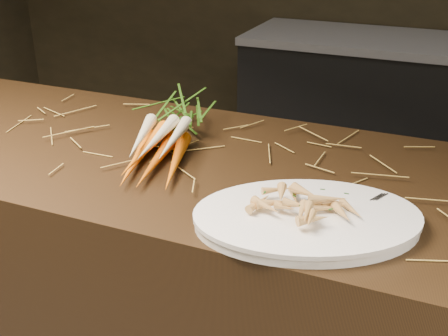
% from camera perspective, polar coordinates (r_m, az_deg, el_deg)
% --- Properties ---
extents(main_counter, '(2.40, 0.70, 0.90)m').
position_cam_1_polar(main_counter, '(1.57, 0.01, -14.69)').
color(main_counter, black).
rests_on(main_counter, ground).
extents(back_counter, '(1.82, 0.62, 0.84)m').
position_cam_1_polar(back_counter, '(3.16, 18.79, 4.69)').
color(back_counter, black).
rests_on(back_counter, ground).
extents(straw_bedding, '(1.40, 0.60, 0.02)m').
position_cam_1_polar(straw_bedding, '(1.32, 0.02, 0.82)').
color(straw_bedding, olive).
rests_on(straw_bedding, main_counter).
extents(root_veg_bunch, '(0.28, 0.54, 0.10)m').
position_cam_1_polar(root_veg_bunch, '(1.43, -5.26, 4.37)').
color(root_veg_bunch, '#D75213').
rests_on(root_veg_bunch, main_counter).
extents(serving_platter, '(0.50, 0.43, 0.02)m').
position_cam_1_polar(serving_platter, '(1.08, 8.41, -5.30)').
color(serving_platter, white).
rests_on(serving_platter, main_counter).
extents(roasted_veg_heap, '(0.25, 0.22, 0.05)m').
position_cam_1_polar(roasted_veg_heap, '(1.06, 8.52, -3.67)').
color(roasted_veg_heap, '#B2803C').
rests_on(roasted_veg_heap, serving_platter).
extents(serving_fork, '(0.08, 0.15, 0.00)m').
position_cam_1_polar(serving_fork, '(1.09, 16.52, -4.99)').
color(serving_fork, silver).
rests_on(serving_fork, serving_platter).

